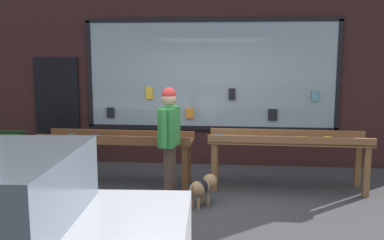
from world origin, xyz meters
The scene contains 7 objects.
ground_plane centered at (0.00, 0.00, 0.00)m, with size 40.00×40.00×0.00m, color #38383A.
shopfront_facade centered at (-0.03, 2.39, 1.82)m, with size 8.66×0.29×3.66m.
display_table_left centered at (-1.40, 0.89, 0.70)m, with size 2.55×0.66×0.87m.
display_table_right centered at (1.40, 0.89, 0.74)m, with size 2.55×0.73×0.92m.
person_browsing centered at (-0.43, 0.26, 0.99)m, with size 0.28×0.66×1.69m.
small_dog centered at (0.09, -0.02, 0.28)m, with size 0.44×0.50×0.43m.
sandwich_board_sign centered at (-3.27, 0.76, 0.44)m, with size 0.66×0.80×0.86m.
Camera 1 is at (0.50, -5.95, 2.17)m, focal length 40.00 mm.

